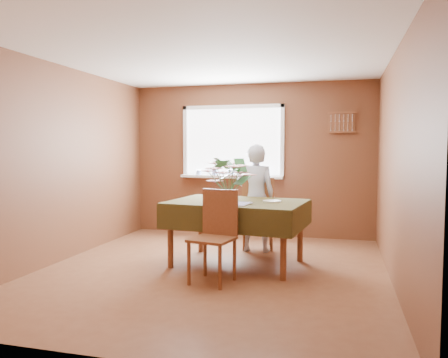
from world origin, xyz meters
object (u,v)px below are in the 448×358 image
(seated_woman, at_px, (256,198))
(flower_bouquet, at_px, (229,177))
(chair_near, at_px, (216,232))
(dining_table, at_px, (237,209))
(chair_far, at_px, (258,210))

(seated_woman, height_order, flower_bouquet, seated_woman)
(chair_near, height_order, flower_bouquet, flower_bouquet)
(seated_woman, distance_m, flower_bouquet, 1.00)
(seated_woman, relative_size, flower_bouquet, 2.72)
(dining_table, relative_size, flower_bouquet, 3.17)
(chair_far, bearing_deg, chair_near, 72.87)
(dining_table, xyz_separation_m, flower_bouquet, (-0.06, -0.18, 0.41))
(chair_far, xyz_separation_m, seated_woman, (-0.01, -0.12, 0.19))
(chair_near, bearing_deg, flower_bouquet, 98.70)
(chair_near, relative_size, seated_woman, 0.66)
(dining_table, relative_size, chair_far, 1.69)
(flower_bouquet, bearing_deg, dining_table, 72.90)
(seated_woman, xyz_separation_m, flower_bouquet, (-0.15, -0.93, 0.35))
(dining_table, distance_m, chair_near, 0.73)
(dining_table, distance_m, seated_woman, 0.75)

